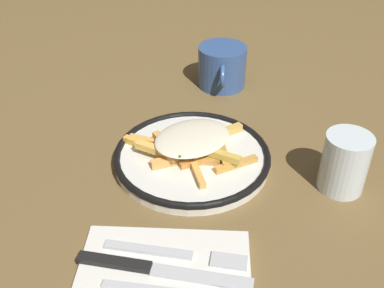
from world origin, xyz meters
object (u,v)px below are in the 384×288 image
knife (148,268)px  water_glass (345,163)px  coffee_mug (222,67)px  fries_heap (190,144)px  plate (192,157)px  napkin (164,275)px  fork (176,254)px

knife → water_glass: 0.31m
knife → coffee_mug: size_ratio=1.74×
fries_heap → knife: (0.23, -0.04, -0.02)m
fries_heap → coffee_mug: 0.26m
coffee_mug → fries_heap: bearing=-11.1°
plate → napkin: (0.22, -0.02, -0.01)m
napkin → water_glass: 0.30m
knife → fork: bearing=127.8°
plate → coffee_mug: coffee_mug is taller
fork → coffee_mug: size_ratio=1.47×
plate → napkin: bearing=-5.6°
napkin → water_glass: (-0.18, 0.24, 0.04)m
plate → knife: plate is taller
knife → fries_heap: bearing=170.7°
fries_heap → knife: bearing=-9.3°
plate → water_glass: 0.23m
plate → water_glass: size_ratio=2.75×
plate → fork: plate is taller
napkin → knife: knife is taller
napkin → water_glass: bearing=126.4°
fork → fries_heap: bearing=178.2°
fork → coffee_mug: bearing=173.0°
water_glass → knife: bearing=-56.1°
water_glass → coffee_mug: (-0.30, -0.17, -0.00)m
fries_heap → knife: 0.23m
napkin → knife: size_ratio=0.97×
napkin → water_glass: water_glass is taller
plate → knife: bearing=-10.4°
fork → water_glass: 0.28m
plate → fork: bearing=-2.8°
plate → fries_heap: (-0.01, -0.00, 0.02)m
water_glass → coffee_mug: bearing=-150.4°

